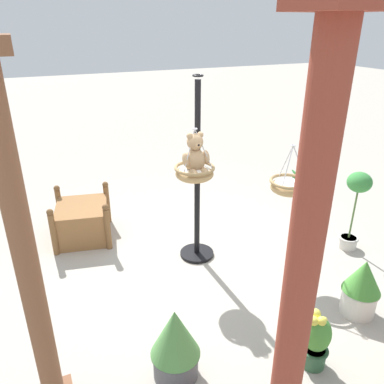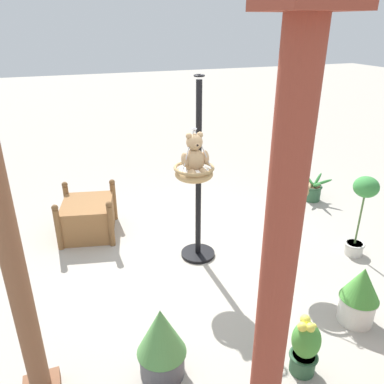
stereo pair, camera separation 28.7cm
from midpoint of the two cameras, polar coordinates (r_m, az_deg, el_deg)
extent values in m
plane|color=#A8A093|center=(4.99, 1.50, -10.31)|extent=(40.00, 40.00, 0.00)
cylinder|color=black|center=(4.58, 2.78, 2.40)|extent=(0.07, 0.07, 2.25)
cylinder|color=black|center=(5.09, 2.53, -9.22)|extent=(0.44, 0.44, 0.04)
torus|color=black|center=(4.29, 3.10, 17.02)|extent=(0.12, 0.12, 0.02)
ellipsoid|color=tan|center=(4.26, 2.23, 2.70)|extent=(0.43, 0.43, 0.16)
torus|color=#97794E|center=(4.24, 2.25, 3.62)|extent=(0.46, 0.46, 0.04)
ellipsoid|color=silver|center=(4.25, 2.24, 2.95)|extent=(0.38, 0.38, 0.13)
cylinder|color=#B7B7BC|center=(4.09, 1.44, 6.15)|extent=(0.19, 0.11, 0.45)
cylinder|color=#B7B7BC|center=(4.15, 3.66, 6.39)|extent=(0.19, 0.11, 0.45)
cylinder|color=#B7B7BC|center=(4.25, 1.79, 6.85)|extent=(0.01, 0.21, 0.45)
torus|color=#B7B7BC|center=(4.10, 2.35, 9.42)|extent=(0.06, 0.06, 0.01)
ellipsoid|color=tan|center=(4.20, 2.32, 4.68)|extent=(0.23, 0.20, 0.28)
sphere|color=tan|center=(4.13, 2.37, 7.49)|extent=(0.20, 0.20, 0.18)
ellipsoid|color=tan|center=(4.08, 2.72, 7.05)|extent=(0.09, 0.07, 0.06)
sphere|color=black|center=(4.05, 2.87, 6.99)|extent=(0.03, 0.03, 0.03)
sphere|color=tan|center=(4.13, 3.21, 8.53)|extent=(0.07, 0.07, 0.07)
sphere|color=tan|center=(4.09, 1.56, 8.38)|extent=(0.07, 0.07, 0.07)
ellipsoid|color=tan|center=(4.21, 4.03, 5.18)|extent=(0.07, 0.13, 0.18)
ellipsoid|color=tan|center=(4.12, 0.89, 4.82)|extent=(0.07, 0.13, 0.18)
ellipsoid|color=tan|center=(4.17, 3.63, 3.04)|extent=(0.08, 0.16, 0.08)
ellipsoid|color=tan|center=(4.12, 1.99, 2.83)|extent=(0.08, 0.16, 0.08)
ellipsoid|color=tan|center=(4.50, 16.22, 0.24)|extent=(0.42, 0.42, 0.17)
torus|color=#97794E|center=(4.47, 16.34, 1.13)|extent=(0.45, 0.45, 0.04)
ellipsoid|color=silver|center=(4.50, 16.25, 0.48)|extent=(0.37, 0.37, 0.14)
cylinder|color=#B7B7BC|center=(4.31, 16.12, 3.37)|extent=(0.18, 0.11, 0.44)
cylinder|color=#B7B7BC|center=(4.41, 17.91, 3.61)|extent=(0.18, 0.11, 0.44)
cylinder|color=#B7B7BC|center=(4.47, 15.94, 4.13)|extent=(0.01, 0.21, 0.44)
torus|color=#B7B7BC|center=(4.33, 16.99, 6.37)|extent=(0.06, 0.06, 0.01)
cylinder|color=brown|center=(2.40, 16.11, -12.40)|extent=(0.21, 0.21, 2.86)
cylinder|color=brown|center=(2.85, -22.72, -9.46)|extent=(0.16, 0.16, 2.66)
cube|color=olive|center=(5.64, -13.85, -3.81)|extent=(0.83, 0.90, 0.49)
cube|color=#382819|center=(5.54, -14.07, -1.85)|extent=(0.73, 0.79, 0.06)
cylinder|color=brown|center=(5.24, -10.51, -5.11)|extent=(0.08, 0.08, 0.59)
cylinder|color=brown|center=(5.33, -17.94, -5.44)|extent=(0.08, 0.08, 0.59)
cylinder|color=brown|center=(5.93, -10.28, -1.48)|extent=(0.08, 0.08, 0.59)
cylinder|color=brown|center=(6.01, -16.85, -1.83)|extent=(0.08, 0.08, 0.59)
sphere|color=brown|center=(5.09, -10.78, -1.90)|extent=(0.09, 0.09, 0.09)
sphere|color=brown|center=(5.18, -18.40, -2.29)|extent=(0.09, 0.09, 0.09)
sphere|color=brown|center=(5.80, -10.52, 1.43)|extent=(0.09, 0.09, 0.09)
sphere|color=brown|center=(5.88, -17.23, 1.03)|extent=(0.09, 0.09, 0.09)
cylinder|color=beige|center=(5.57, 24.45, -7.72)|extent=(0.23, 0.23, 0.16)
torus|color=#BCB7AE|center=(5.54, 24.58, -7.09)|extent=(0.26, 0.26, 0.03)
cylinder|color=#382819|center=(5.54, 24.57, -7.13)|extent=(0.20, 0.20, 0.03)
cylinder|color=#4C6B38|center=(5.38, 25.21, -3.88)|extent=(0.02, 0.02, 0.68)
ellipsoid|color=#38843D|center=(5.19, 26.11, 0.66)|extent=(0.31, 0.31, 0.26)
cylinder|color=beige|center=(4.44, 25.20, -15.64)|extent=(0.35, 0.35, 0.29)
torus|color=#BCB7AE|center=(4.36, 25.51, -14.27)|extent=(0.39, 0.39, 0.03)
cylinder|color=#382819|center=(4.37, 25.50, -14.33)|extent=(0.31, 0.31, 0.03)
cone|color=#478E38|center=(4.26, 25.97, -12.27)|extent=(0.39, 0.39, 0.36)
cylinder|color=#2D5638|center=(6.90, 18.72, -0.15)|extent=(0.28, 0.28, 0.26)
torus|color=#294E32|center=(6.85, 18.85, 0.76)|extent=(0.31, 0.31, 0.03)
cylinder|color=#382819|center=(6.86, 18.85, 0.72)|extent=(0.24, 0.24, 0.03)
ellipsoid|color=#38843D|center=(6.76, 18.07, 1.27)|extent=(0.28, 0.07, 0.24)
ellipsoid|color=#38843D|center=(6.71, 19.38, 0.99)|extent=(0.13, 0.30, 0.21)
ellipsoid|color=#38843D|center=(6.83, 20.14, 1.33)|extent=(0.27, 0.23, 0.19)
ellipsoid|color=#38843D|center=(6.93, 19.39, 1.67)|extent=(0.27, 0.17, 0.23)
ellipsoid|color=#38843D|center=(6.91, 18.13, 1.93)|extent=(0.09, 0.31, 0.17)
cylinder|color=#2D5638|center=(3.81, 18.50, -23.14)|extent=(0.22, 0.22, 0.18)
torus|color=#294E32|center=(3.76, 18.68, -22.28)|extent=(0.25, 0.25, 0.03)
cylinder|color=#382819|center=(3.76, 18.67, -22.34)|extent=(0.19, 0.19, 0.03)
ellipsoid|color=#478E38|center=(3.63, 19.08, -20.26)|extent=(0.25, 0.25, 0.35)
sphere|color=#E5DB4C|center=(3.49, 18.64, -18.66)|extent=(0.08, 0.08, 0.08)
sphere|color=#E5DB4C|center=(3.50, 19.70, -18.64)|extent=(0.08, 0.08, 0.08)
sphere|color=#E5DB4C|center=(3.55, 20.08, -18.47)|extent=(0.06, 0.06, 0.06)
sphere|color=#E5DB4C|center=(3.55, 18.97, -17.70)|extent=(0.09, 0.09, 0.09)
cylinder|color=#4C4C51|center=(3.61, -2.00, -24.18)|extent=(0.39, 0.39, 0.25)
torus|color=#444449|center=(3.52, -2.03, -22.94)|extent=(0.42, 0.42, 0.03)
cylinder|color=#382819|center=(3.53, -2.03, -23.00)|extent=(0.34, 0.34, 0.03)
cone|color=#56934C|center=(3.36, -2.09, -20.22)|extent=(0.43, 0.43, 0.45)
camera|label=1|loc=(0.14, -88.15, 0.83)|focal=35.60mm
camera|label=2|loc=(0.14, 91.85, -0.83)|focal=35.60mm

